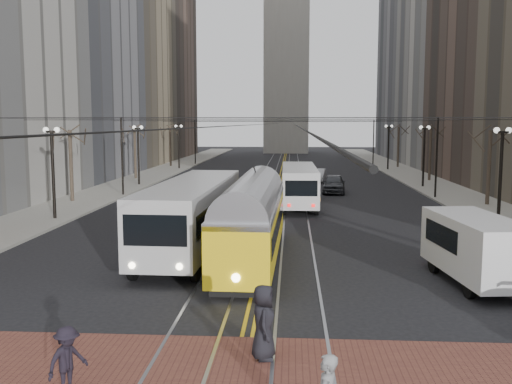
# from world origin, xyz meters

# --- Properties ---
(ground) EXTENTS (260.00, 260.00, 0.00)m
(ground) POSITION_xyz_m (0.00, 0.00, 0.00)
(ground) COLOR black
(ground) RESTS_ON ground
(sidewalk_left) EXTENTS (5.00, 140.00, 0.15)m
(sidewalk_left) POSITION_xyz_m (-15.00, 45.00, 0.07)
(sidewalk_left) COLOR gray
(sidewalk_left) RESTS_ON ground
(sidewalk_right) EXTENTS (5.00, 140.00, 0.15)m
(sidewalk_right) POSITION_xyz_m (15.00, 45.00, 0.07)
(sidewalk_right) COLOR gray
(sidewalk_right) RESTS_ON ground
(streetcar_rails) EXTENTS (4.80, 130.00, 0.02)m
(streetcar_rails) POSITION_xyz_m (0.00, 45.00, 0.00)
(streetcar_rails) COLOR gray
(streetcar_rails) RESTS_ON ground
(centre_lines) EXTENTS (0.42, 130.00, 0.01)m
(centre_lines) POSITION_xyz_m (0.00, 45.00, 0.01)
(centre_lines) COLOR gold
(centre_lines) RESTS_ON ground
(building_left_mid) EXTENTS (16.00, 20.00, 34.00)m
(building_left_mid) POSITION_xyz_m (-25.50, 46.00, 17.00)
(building_left_mid) COLOR slate
(building_left_mid) RESTS_ON ground
(building_left_far) EXTENTS (16.00, 20.00, 40.00)m
(building_left_far) POSITION_xyz_m (-25.50, 86.00, 20.00)
(building_left_far) COLOR brown
(building_left_far) RESTS_ON ground
(building_right_far) EXTENTS (16.00, 20.00, 40.00)m
(building_right_far) POSITION_xyz_m (25.50, 86.00, 20.00)
(building_right_far) COLOR slate
(building_right_far) RESTS_ON ground
(lamp_posts) EXTENTS (27.60, 57.20, 5.60)m
(lamp_posts) POSITION_xyz_m (-0.00, 28.75, 2.80)
(lamp_posts) COLOR black
(lamp_posts) RESTS_ON ground
(street_trees) EXTENTS (31.68, 53.28, 5.60)m
(street_trees) POSITION_xyz_m (0.00, 35.25, 2.80)
(street_trees) COLOR #382D23
(street_trees) RESTS_ON ground
(trolley_wires) EXTENTS (25.96, 120.00, 6.60)m
(trolley_wires) POSITION_xyz_m (0.00, 34.83, 3.77)
(trolley_wires) COLOR black
(trolley_wires) RESTS_ON ground
(transit_bus) EXTENTS (3.23, 13.45, 3.34)m
(transit_bus) POSITION_xyz_m (-3.50, 10.15, 1.67)
(transit_bus) COLOR #BABABA
(transit_bus) RESTS_ON ground
(streetcar) EXTENTS (2.56, 12.57, 2.95)m
(streetcar) POSITION_xyz_m (-0.50, 8.35, 1.48)
(streetcar) COLOR yellow
(streetcar) RESTS_ON ground
(rear_bus) EXTENTS (2.58, 11.21, 2.92)m
(rear_bus) POSITION_xyz_m (1.80, 25.38, 1.46)
(rear_bus) COLOR silver
(rear_bus) RESTS_ON ground
(cargo_van) EXTENTS (2.92, 6.07, 2.59)m
(cargo_van) POSITION_xyz_m (8.29, 5.00, 1.29)
(cargo_van) COLOR silver
(cargo_van) RESTS_ON ground
(sedan_grey) EXTENTS (2.31, 4.92, 1.63)m
(sedan_grey) POSITION_xyz_m (4.96, 33.54, 0.81)
(sedan_grey) COLOR #3A3D42
(sedan_grey) RESTS_ON ground
(sedan_silver) EXTENTS (1.98, 4.25, 1.35)m
(sedan_silver) POSITION_xyz_m (4.00, 42.96, 0.67)
(sedan_silver) COLOR #B7BABF
(sedan_silver) RESTS_ON ground
(pedestrian_a) EXTENTS (0.68, 1.00, 1.97)m
(pedestrian_a) POSITION_xyz_m (0.55, -2.46, 1.00)
(pedestrian_a) COLOR black
(pedestrian_a) RESTS_ON crosswalk_band
(pedestrian_d) EXTENTS (1.05, 1.18, 1.59)m
(pedestrian_d) POSITION_xyz_m (-3.77, -4.72, 0.81)
(pedestrian_d) COLOR black
(pedestrian_d) RESTS_ON crosswalk_band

